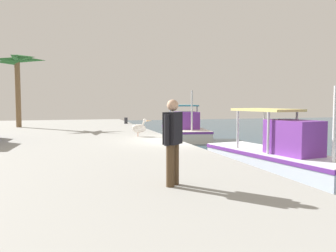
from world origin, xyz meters
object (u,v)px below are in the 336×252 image
object	(u,v)px
fisherman_standing	(173,139)
palm_tree	(17,65)
fishing_boat_second	(279,157)
pelican	(139,128)
fishing_boat_nearest	(185,130)
mooring_bollard_nearest	(126,121)
mooring_bollard_second	(169,136)

from	to	relation	value
fisherman_standing	palm_tree	distance (m)	18.10
fishing_boat_second	pelican	size ratio (longest dim) A/B	6.25
fishing_boat_second	palm_tree	bearing A→B (deg)	-145.03
fishing_boat_second	fisherman_standing	size ratio (longest dim) A/B	3.65
fishing_boat_nearest	pelican	world-z (taller)	fishing_boat_nearest
palm_tree	fishing_boat_second	bearing A→B (deg)	34.97
fishing_boat_nearest	pelican	xyz separation A→B (m)	(5.28, -4.05, 0.61)
fishing_boat_second	fisherman_standing	distance (m)	5.90
fisherman_standing	mooring_bollard_nearest	xyz separation A→B (m)	(-18.69, 2.07, -0.68)
fisherman_standing	mooring_bollard_second	bearing A→B (deg)	164.37
pelican	mooring_bollard_second	size ratio (longest dim) A/B	2.36
mooring_bollard_nearest	fishing_boat_second	bearing A→B (deg)	9.62
fishing_boat_second	mooring_bollard_second	distance (m)	4.73
mooring_bollard_nearest	mooring_bollard_second	bearing A→B (deg)	-0.00
fisherman_standing	pelican	bearing A→B (deg)	172.73
fisherman_standing	palm_tree	world-z (taller)	palm_tree
fishing_boat_second	mooring_bollard_nearest	bearing A→B (deg)	-170.38
fishing_boat_nearest	palm_tree	xyz separation A→B (m)	(-2.41, -10.19, 4.06)
mooring_bollard_second	palm_tree	distance (m)	12.56
fishing_boat_nearest	mooring_bollard_second	xyz separation A→B (m)	(7.35, -3.19, 0.42)
mooring_bollard_second	pelican	bearing A→B (deg)	-157.35
pelican	palm_tree	distance (m)	10.43
palm_tree	fisherman_standing	bearing A→B (deg)	16.04
fisherman_standing	mooring_bollard_second	size ratio (longest dim) A/B	4.04
mooring_bollard_nearest	palm_tree	size ratio (longest dim) A/B	0.10
mooring_bollard_second	palm_tree	xyz separation A→B (m)	(-9.76, -7.00, 3.64)
fishing_boat_nearest	mooring_bollard_second	distance (m)	8.02
fishing_boat_nearest	fisherman_standing	size ratio (longest dim) A/B	3.74
fishing_boat_nearest	fishing_boat_second	distance (m)	11.31
fisherman_standing	mooring_bollard_nearest	distance (m)	18.82
fishing_boat_nearest	fishing_boat_second	bearing A→B (deg)	-3.07
fishing_boat_nearest	mooring_bollard_nearest	bearing A→B (deg)	-141.08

